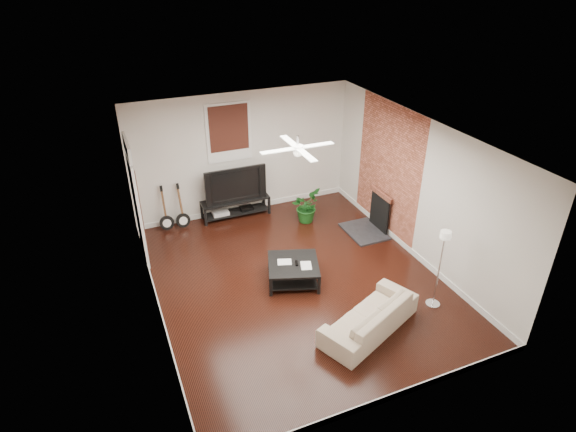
% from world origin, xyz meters
% --- Properties ---
extents(room, '(5.01, 6.01, 2.81)m').
position_xyz_m(room, '(0.00, 0.00, 1.40)').
color(room, black).
rests_on(room, ground).
extents(brick_accent, '(0.02, 2.20, 2.80)m').
position_xyz_m(brick_accent, '(2.49, 1.00, 1.40)').
color(brick_accent, brown).
rests_on(brick_accent, floor).
extents(fireplace, '(0.80, 1.10, 0.92)m').
position_xyz_m(fireplace, '(2.20, 1.00, 0.46)').
color(fireplace, black).
rests_on(fireplace, floor).
extents(window_back, '(1.00, 0.06, 1.30)m').
position_xyz_m(window_back, '(-0.30, 2.97, 1.95)').
color(window_back, black).
rests_on(window_back, wall_back).
extents(door_left, '(0.08, 1.00, 2.50)m').
position_xyz_m(door_left, '(-2.46, 1.90, 1.25)').
color(door_left, white).
rests_on(door_left, wall_left).
extents(tv_stand, '(1.55, 0.41, 0.43)m').
position_xyz_m(tv_stand, '(-0.30, 2.78, 0.22)').
color(tv_stand, black).
rests_on(tv_stand, floor).
extents(tv, '(1.39, 0.18, 0.80)m').
position_xyz_m(tv, '(-0.30, 2.80, 0.83)').
color(tv, black).
rests_on(tv, tv_stand).
extents(coffee_table, '(1.15, 1.15, 0.38)m').
position_xyz_m(coffee_table, '(-0.06, 0.01, 0.19)').
color(coffee_table, black).
rests_on(coffee_table, floor).
extents(sofa, '(1.94, 1.38, 0.53)m').
position_xyz_m(sofa, '(0.54, -1.67, 0.26)').
color(sofa, '#C2B292').
rests_on(sofa, floor).
extents(floor_lamp, '(0.32, 0.32, 1.48)m').
position_xyz_m(floor_lamp, '(1.89, -1.57, 0.74)').
color(floor_lamp, white).
rests_on(floor_lamp, floor).
extents(potted_plant, '(0.86, 0.87, 0.73)m').
position_xyz_m(potted_plant, '(1.09, 1.97, 0.37)').
color(potted_plant, '#175219').
rests_on(potted_plant, floor).
extents(guitar_left, '(0.31, 0.22, 1.01)m').
position_xyz_m(guitar_left, '(-1.88, 2.75, 0.51)').
color(guitar_left, black).
rests_on(guitar_left, floor).
extents(guitar_right, '(0.33, 0.25, 1.01)m').
position_xyz_m(guitar_right, '(-1.53, 2.72, 0.51)').
color(guitar_right, black).
rests_on(guitar_right, floor).
extents(ceiling_fan, '(1.24, 1.24, 0.32)m').
position_xyz_m(ceiling_fan, '(0.00, 0.00, 2.60)').
color(ceiling_fan, white).
rests_on(ceiling_fan, ceiling).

